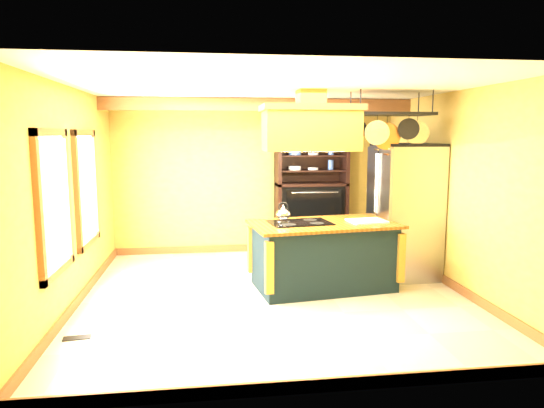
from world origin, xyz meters
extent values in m
plane|color=beige|center=(0.00, 0.00, 0.00)|extent=(5.00, 5.00, 0.00)
plane|color=white|center=(0.00, 0.00, 2.70)|extent=(5.00, 5.00, 0.00)
cube|color=gold|center=(0.00, 2.50, 1.35)|extent=(5.00, 0.02, 2.70)
cube|color=gold|center=(0.00, -2.50, 1.35)|extent=(5.00, 0.02, 2.70)
cube|color=gold|center=(-2.50, 0.00, 1.35)|extent=(0.02, 5.00, 2.70)
cube|color=gold|center=(2.50, 0.00, 1.35)|extent=(0.02, 5.00, 2.70)
cube|color=#965A2E|center=(0.00, 1.70, 2.59)|extent=(5.00, 0.15, 0.20)
cube|color=#965A2E|center=(-2.47, -0.80, 1.40)|extent=(0.06, 1.06, 1.56)
cube|color=white|center=(-2.44, -0.80, 1.40)|extent=(0.02, 0.85, 1.34)
cube|color=#965A2E|center=(-2.47, 0.60, 1.40)|extent=(0.06, 1.06, 1.56)
cube|color=white|center=(-2.44, 0.60, 1.40)|extent=(0.02, 0.85, 1.34)
cube|color=black|center=(0.72, 0.23, 0.44)|extent=(1.93, 1.22, 0.88)
cube|color=brown|center=(0.72, 0.23, 0.90)|extent=(2.10, 1.35, 0.04)
cube|color=black|center=(0.39, 0.24, 0.93)|extent=(0.89, 0.68, 0.01)
ellipsoid|color=silver|center=(0.17, 0.35, 1.03)|extent=(0.20, 0.20, 0.16)
cube|color=white|center=(1.33, 0.23, 0.93)|extent=(0.54, 0.45, 0.02)
cube|color=gold|center=(0.52, 0.23, 2.16)|extent=(1.24, 0.67, 0.52)
cube|color=#965A2E|center=(0.52, 0.23, 2.46)|extent=(1.32, 0.74, 0.08)
cube|color=gold|center=(0.52, 0.23, 2.56)|extent=(0.35, 0.35, 0.28)
cube|color=black|center=(1.62, 0.23, 2.39)|extent=(1.10, 0.55, 0.04)
cylinder|color=black|center=(1.13, 0.01, 2.55)|extent=(0.02, 0.02, 0.31)
cylinder|color=black|center=(2.11, 0.45, 2.55)|extent=(0.02, 0.02, 0.31)
cylinder|color=black|center=(1.18, 0.34, 2.19)|extent=(0.28, 0.04, 0.28)
cylinder|color=silver|center=(1.40, 0.12, 2.14)|extent=(0.33, 0.04, 0.33)
cylinder|color=#C77431|center=(1.62, 0.34, 2.09)|extent=(0.37, 0.04, 0.37)
cylinder|color=black|center=(1.84, 0.12, 2.19)|extent=(0.28, 0.04, 0.28)
cylinder|color=silver|center=(2.06, 0.34, 2.14)|extent=(0.33, 0.04, 0.33)
cube|color=#9B9DA4|center=(2.07, 0.69, 0.97)|extent=(0.81, 1.00, 1.95)
cube|color=#9B9DA4|center=(1.65, 0.44, 1.40)|extent=(0.03, 0.48, 1.05)
cube|color=#9B9DA4|center=(1.65, 0.94, 1.40)|extent=(0.03, 0.48, 1.05)
cube|color=#9B9DA4|center=(1.65, 0.69, 0.45)|extent=(0.03, 0.96, 0.82)
cube|color=black|center=(2.07, 0.69, 0.03)|extent=(0.77, 0.95, 0.06)
cube|color=black|center=(0.97, 2.45, 1.11)|extent=(1.25, 0.06, 2.21)
cube|color=black|center=(0.37, 2.22, 1.11)|extent=(0.06, 0.53, 2.21)
cube|color=black|center=(1.56, 2.22, 1.11)|extent=(0.06, 0.53, 2.21)
cube|color=black|center=(0.97, 2.22, 1.25)|extent=(1.25, 0.53, 0.05)
cube|color=black|center=(0.97, 2.25, 0.65)|extent=(1.13, 0.43, 1.19)
cube|color=black|center=(0.97, 1.93, 0.91)|extent=(0.97, 0.04, 0.53)
cube|color=black|center=(0.97, 1.93, 0.38)|extent=(0.97, 0.04, 0.48)
cube|color=black|center=(0.97, 2.22, 1.49)|extent=(1.13, 0.47, 0.02)
cube|color=black|center=(0.97, 2.22, 1.75)|extent=(1.13, 0.47, 0.02)
cube|color=black|center=(0.97, 2.22, 2.00)|extent=(1.13, 0.47, 0.03)
cylinder|color=white|center=(0.66, 2.17, 1.54)|extent=(0.22, 0.22, 0.07)
cylinder|color=#3E63B0|center=(1.30, 2.17, 1.85)|extent=(0.10, 0.10, 0.17)
cube|color=black|center=(-2.24, -1.10, 0.01)|extent=(0.29, 0.16, 0.01)
camera|label=1|loc=(-0.84, -6.15, 2.12)|focal=32.00mm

